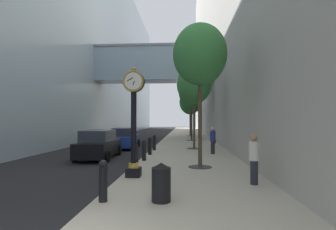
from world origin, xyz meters
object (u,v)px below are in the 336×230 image
at_px(pedestrian_walking, 213,140).
at_px(car_blue_near, 125,138).
at_px(trash_bin, 161,182).
at_px(bollard_fourth, 144,150).
at_px(car_black_mid, 99,145).
at_px(bollard_nearest, 103,180).
at_px(bollard_third, 136,156).
at_px(pedestrian_by_clock, 254,158).
at_px(street_tree_mid_far, 192,92).
at_px(street_tree_far, 190,102).
at_px(street_tree_near, 200,55).
at_px(street_clock, 134,116).
at_px(street_tree_mid_near, 194,85).
at_px(bollard_sixth, 154,142).
at_px(bollard_fifth, 150,145).

relative_size(pedestrian_walking, car_blue_near, 0.40).
bearing_deg(trash_bin, car_blue_near, 106.73).
xyz_separation_m(bollard_fourth, car_black_mid, (-2.99, 1.50, 0.11)).
height_order(bollard_nearest, bollard_third, same).
relative_size(trash_bin, pedestrian_by_clock, 0.61).
distance_m(street_tree_mid_far, street_tree_far, 7.90).
bearing_deg(car_blue_near, bollard_third, -74.20).
bearing_deg(street_tree_far, street_tree_near, -90.00).
relative_size(street_clock, car_black_mid, 0.94).
bearing_deg(bollard_nearest, pedestrian_by_clock, 25.47).
height_order(street_tree_near, street_tree_far, street_tree_near).
relative_size(street_tree_mid_near, street_tree_mid_far, 0.96).
distance_m(trash_bin, car_black_mid, 9.69).
relative_size(bollard_sixth, pedestrian_by_clock, 0.65).
height_order(street_tree_near, pedestrian_by_clock, street_tree_near).
height_order(bollard_sixth, car_blue_near, car_blue_near).
bearing_deg(bollard_fourth, bollard_nearest, -90.00).
bearing_deg(bollard_nearest, street_clock, 86.07).
bearing_deg(street_tree_near, bollard_third, -168.46).
xyz_separation_m(pedestrian_by_clock, car_black_mid, (-7.56, 6.49, -0.23)).
distance_m(bollard_third, trash_bin, 4.92).
bearing_deg(street_tree_mid_far, bollard_fifth, -104.12).
height_order(street_tree_mid_far, pedestrian_by_clock, street_tree_mid_far).
xyz_separation_m(pedestrian_walking, car_black_mid, (-7.00, -1.52, -0.23)).
bearing_deg(street_clock, car_black_mid, 120.13).
distance_m(bollard_fourth, street_tree_mid_near, 8.01).
relative_size(bollard_sixth, car_black_mid, 0.25).
distance_m(bollard_nearest, pedestrian_by_clock, 5.07).
bearing_deg(trash_bin, bollard_nearest, -176.04).
bearing_deg(pedestrian_by_clock, street_tree_near, 117.39).
xyz_separation_m(bollard_fourth, street_tree_far, (2.91, 21.85, 3.99)).
bearing_deg(street_tree_far, street_tree_mid_near, -90.00).
height_order(street_clock, car_blue_near, street_clock).
bearing_deg(bollard_fourth, pedestrian_walking, 37.04).
distance_m(pedestrian_by_clock, car_black_mid, 9.96).
distance_m(bollard_nearest, street_tree_mid_near, 14.24).
xyz_separation_m(street_clock, bollard_third, (-0.22, 1.64, -1.76)).
bearing_deg(bollard_third, bollard_fourth, 90.00).
height_order(street_tree_mid_far, trash_bin, street_tree_mid_far).
bearing_deg(street_clock, bollard_sixth, 91.40).
bearing_deg(street_tree_near, street_tree_far, 90.00).
distance_m(street_tree_near, car_blue_near, 11.46).
bearing_deg(street_tree_far, pedestrian_walking, -86.68).
relative_size(bollard_nearest, car_black_mid, 0.25).
relative_size(street_tree_mid_near, pedestrian_walking, 3.70).
distance_m(street_clock, bollard_nearest, 3.60).
distance_m(bollard_third, pedestrian_walking, 6.74).
relative_size(street_clock, bollard_fifth, 3.81).
height_order(street_tree_mid_far, car_blue_near, street_tree_mid_far).
bearing_deg(bollard_nearest, trash_bin, 3.96).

